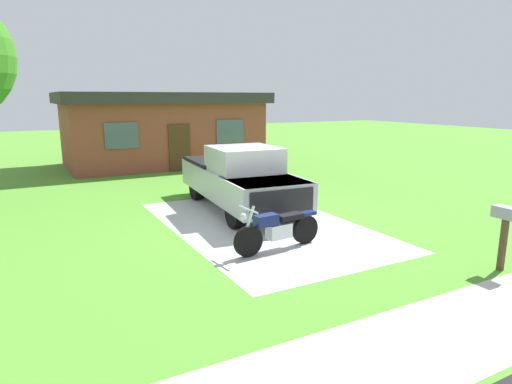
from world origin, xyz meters
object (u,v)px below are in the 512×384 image
Objects in this scene: pickup_truck at (239,177)px; neighbor_house at (162,128)px; motorcycle at (277,229)px; mailbox at (506,221)px.

neighbor_house is (0.71, 9.97, 0.84)m from pickup_truck.
motorcycle is 0.38× the size of pickup_truck.
pickup_truck is at bearing 108.69° from mailbox.
mailbox is at bearing -84.60° from neighbor_house.
pickup_truck is 7.16m from mailbox.
pickup_truck is 10.03m from neighbor_house.
neighbor_house is (-1.58, 16.75, 0.81)m from mailbox.
neighbor_house is at bearing 85.92° from pickup_truck.
motorcycle is at bearing 136.17° from mailbox.
mailbox is (2.29, -6.78, 0.03)m from pickup_truck.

